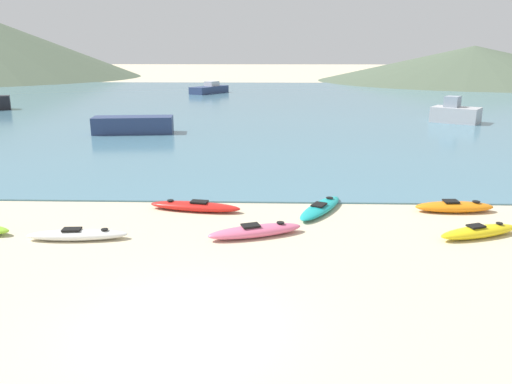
{
  "coord_description": "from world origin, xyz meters",
  "views": [
    {
      "loc": [
        1.7,
        -8.72,
        5.23
      ],
      "look_at": [
        1.2,
        7.97,
        0.5
      ],
      "focal_mm": 35.0,
      "sensor_mm": 36.0,
      "label": 1
    }
  ],
  "objects_px": {
    "kayak_on_sand_6": "(195,206)",
    "moored_boat_1": "(133,125)",
    "kayak_on_sand_2": "(77,235)",
    "kayak_on_sand_0": "(454,207)",
    "moored_boat_0": "(209,89)",
    "moored_boat_3": "(455,113)",
    "kayak_on_sand_1": "(255,231)",
    "kayak_on_sand_3": "(321,208)",
    "kayak_on_sand_4": "(479,232)"
  },
  "relations": [
    {
      "from": "kayak_on_sand_1",
      "to": "moored_boat_3",
      "type": "relative_size",
      "value": 0.75
    },
    {
      "from": "kayak_on_sand_4",
      "to": "moored_boat_3",
      "type": "distance_m",
      "value": 25.37
    },
    {
      "from": "kayak_on_sand_1",
      "to": "kayak_on_sand_2",
      "type": "distance_m",
      "value": 5.12
    },
    {
      "from": "kayak_on_sand_2",
      "to": "kayak_on_sand_3",
      "type": "distance_m",
      "value": 7.76
    },
    {
      "from": "kayak_on_sand_2",
      "to": "moored_boat_0",
      "type": "distance_m",
      "value": 50.98
    },
    {
      "from": "kayak_on_sand_4",
      "to": "moored_boat_0",
      "type": "bearing_deg",
      "value": 105.46
    },
    {
      "from": "kayak_on_sand_1",
      "to": "moored_boat_3",
      "type": "height_order",
      "value": "moored_boat_3"
    },
    {
      "from": "kayak_on_sand_2",
      "to": "moored_boat_0",
      "type": "relative_size",
      "value": 0.48
    },
    {
      "from": "moored_boat_0",
      "to": "kayak_on_sand_0",
      "type": "bearing_deg",
      "value": -73.68
    },
    {
      "from": "kayak_on_sand_2",
      "to": "kayak_on_sand_0",
      "type": "bearing_deg",
      "value": 14.08
    },
    {
      "from": "kayak_on_sand_1",
      "to": "moored_boat_0",
      "type": "height_order",
      "value": "moored_boat_0"
    },
    {
      "from": "kayak_on_sand_2",
      "to": "moored_boat_0",
      "type": "bearing_deg",
      "value": 92.61
    },
    {
      "from": "moored_boat_3",
      "to": "kayak_on_sand_1",
      "type": "bearing_deg",
      "value": -120.38
    },
    {
      "from": "kayak_on_sand_4",
      "to": "moored_boat_3",
      "type": "xyz_separation_m",
      "value": [
        7.73,
        24.15,
        0.56
      ]
    },
    {
      "from": "kayak_on_sand_0",
      "to": "kayak_on_sand_3",
      "type": "xyz_separation_m",
      "value": [
        -4.5,
        -0.13,
        -0.04
      ]
    },
    {
      "from": "moored_boat_1",
      "to": "moored_boat_3",
      "type": "height_order",
      "value": "moored_boat_3"
    },
    {
      "from": "kayak_on_sand_0",
      "to": "kayak_on_sand_1",
      "type": "distance_m",
      "value": 7.1
    },
    {
      "from": "kayak_on_sand_0",
      "to": "kayak_on_sand_1",
      "type": "bearing_deg",
      "value": -159.1
    },
    {
      "from": "kayak_on_sand_6",
      "to": "kayak_on_sand_1",
      "type": "bearing_deg",
      "value": -48.26
    },
    {
      "from": "kayak_on_sand_0",
      "to": "kayak_on_sand_2",
      "type": "distance_m",
      "value": 12.1
    },
    {
      "from": "kayak_on_sand_0",
      "to": "kayak_on_sand_6",
      "type": "distance_m",
      "value": 8.76
    },
    {
      "from": "kayak_on_sand_2",
      "to": "kayak_on_sand_4",
      "type": "height_order",
      "value": "kayak_on_sand_4"
    },
    {
      "from": "kayak_on_sand_3",
      "to": "moored_boat_3",
      "type": "bearing_deg",
      "value": 61.04
    },
    {
      "from": "kayak_on_sand_0",
      "to": "kayak_on_sand_1",
      "type": "height_order",
      "value": "kayak_on_sand_0"
    },
    {
      "from": "kayak_on_sand_3",
      "to": "moored_boat_3",
      "type": "xyz_separation_m",
      "value": [
        12.11,
        21.89,
        0.6
      ]
    },
    {
      "from": "kayak_on_sand_0",
      "to": "kayak_on_sand_4",
      "type": "bearing_deg",
      "value": -92.97
    },
    {
      "from": "kayak_on_sand_0",
      "to": "kayak_on_sand_6",
      "type": "height_order",
      "value": "kayak_on_sand_0"
    },
    {
      "from": "kayak_on_sand_3",
      "to": "kayak_on_sand_0",
      "type": "bearing_deg",
      "value": 1.62
    },
    {
      "from": "moored_boat_3",
      "to": "kayak_on_sand_3",
      "type": "bearing_deg",
      "value": -118.96
    },
    {
      "from": "kayak_on_sand_1",
      "to": "kayak_on_sand_4",
      "type": "height_order",
      "value": "kayak_on_sand_4"
    },
    {
      "from": "kayak_on_sand_3",
      "to": "moored_boat_3",
      "type": "relative_size",
      "value": 0.76
    },
    {
      "from": "kayak_on_sand_1",
      "to": "moored_boat_0",
      "type": "distance_m",
      "value": 51.06
    },
    {
      "from": "kayak_on_sand_4",
      "to": "moored_boat_3",
      "type": "bearing_deg",
      "value": 72.25
    },
    {
      "from": "kayak_on_sand_2",
      "to": "moored_boat_3",
      "type": "xyz_separation_m",
      "value": [
        19.34,
        24.7,
        0.59
      ]
    },
    {
      "from": "kayak_on_sand_2",
      "to": "kayak_on_sand_4",
      "type": "relative_size",
      "value": 1.09
    },
    {
      "from": "moored_boat_0",
      "to": "moored_boat_1",
      "type": "bearing_deg",
      "value": -91.95
    },
    {
      "from": "kayak_on_sand_0",
      "to": "kayak_on_sand_1",
      "type": "xyz_separation_m",
      "value": [
        -6.63,
        -2.53,
        -0.01
      ]
    },
    {
      "from": "kayak_on_sand_3",
      "to": "moored_boat_1",
      "type": "bearing_deg",
      "value": 123.66
    },
    {
      "from": "kayak_on_sand_6",
      "to": "moored_boat_3",
      "type": "bearing_deg",
      "value": 53.25
    },
    {
      "from": "kayak_on_sand_2",
      "to": "kayak_on_sand_1",
      "type": "bearing_deg",
      "value": 4.6
    },
    {
      "from": "kayak_on_sand_3",
      "to": "kayak_on_sand_2",
      "type": "bearing_deg",
      "value": -158.73
    },
    {
      "from": "kayak_on_sand_2",
      "to": "moored_boat_1",
      "type": "xyz_separation_m",
      "value": [
        -3.41,
        18.79,
        0.46
      ]
    },
    {
      "from": "kayak_on_sand_0",
      "to": "kayak_on_sand_3",
      "type": "relative_size",
      "value": 0.89
    },
    {
      "from": "kayak_on_sand_1",
      "to": "moored_boat_1",
      "type": "bearing_deg",
      "value": 114.85
    },
    {
      "from": "kayak_on_sand_3",
      "to": "kayak_on_sand_4",
      "type": "relative_size",
      "value": 1.11
    },
    {
      "from": "kayak_on_sand_3",
      "to": "kayak_on_sand_4",
      "type": "xyz_separation_m",
      "value": [
        4.38,
        -2.26,
        0.04
      ]
    },
    {
      "from": "kayak_on_sand_1",
      "to": "moored_boat_0",
      "type": "relative_size",
      "value": 0.49
    },
    {
      "from": "moored_boat_1",
      "to": "moored_boat_3",
      "type": "bearing_deg",
      "value": 14.56
    },
    {
      "from": "kayak_on_sand_4",
      "to": "moored_boat_1",
      "type": "height_order",
      "value": "moored_boat_1"
    },
    {
      "from": "kayak_on_sand_6",
      "to": "moored_boat_1",
      "type": "xyz_separation_m",
      "value": [
        -6.39,
        16.01,
        0.45
      ]
    }
  ]
}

